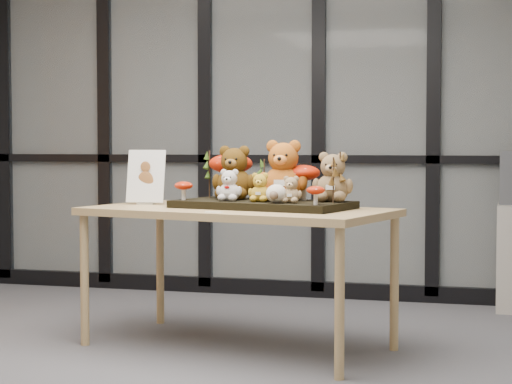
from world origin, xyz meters
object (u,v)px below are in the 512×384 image
(diorama_tray, at_px, (263,205))
(mushroom_back_right, at_px, (303,181))
(display_table, at_px, (238,220))
(plush_cream_hedgehog, at_px, (276,193))
(mushroom_back_left, at_px, (231,173))
(bear_pooh_yellow, at_px, (284,167))
(bear_tan_back, at_px, (333,174))
(mushroom_front_left, at_px, (184,190))
(bear_brown_medium, at_px, (234,170))
(bear_small_yellow, at_px, (260,186))
(mushroom_front_right, at_px, (316,194))
(bear_beige_small, at_px, (291,188))
(bear_white_bow, at_px, (229,183))
(sign_holder, at_px, (146,179))

(diorama_tray, bearing_deg, mushroom_back_right, 42.49)
(display_table, relative_size, plush_cream_hedgehog, 16.36)
(display_table, height_order, mushroom_back_left, mushroom_back_left)
(mushroom_back_left, bearing_deg, bear_pooh_yellow, -26.02)
(plush_cream_hedgehog, xyz_separation_m, mushroom_back_right, (0.08, 0.29, 0.05))
(bear_tan_back, height_order, mushroom_front_left, bear_tan_back)
(bear_brown_medium, bearing_deg, mushroom_back_left, 130.38)
(bear_brown_medium, bearing_deg, diorama_tray, -17.56)
(bear_tan_back, relative_size, mushroom_front_left, 2.60)
(display_table, height_order, plush_cream_hedgehog, plush_cream_hedgehog)
(bear_small_yellow, bearing_deg, mushroom_front_right, -11.70)
(bear_beige_small, bearing_deg, display_table, 174.37)
(bear_brown_medium, distance_m, bear_beige_small, 0.50)
(mushroom_front_left, bearing_deg, plush_cream_hedgehog, -13.33)
(bear_brown_medium, bearing_deg, mushroom_back_right, 12.12)
(diorama_tray, xyz_separation_m, mushroom_front_left, (-0.46, -0.04, 0.08))
(mushroom_back_left, height_order, mushroom_front_right, mushroom_back_left)
(display_table, distance_m, mushroom_front_right, 0.57)
(bear_tan_back, bearing_deg, bear_beige_small, -123.06)
(mushroom_back_left, bearing_deg, bear_brown_medium, -63.43)
(bear_white_bow, relative_size, sign_holder, 0.60)
(mushroom_front_right, bearing_deg, bear_pooh_yellow, 128.43)
(bear_pooh_yellow, distance_m, bear_brown_medium, 0.32)
(bear_pooh_yellow, height_order, bear_small_yellow, bear_pooh_yellow)
(bear_brown_medium, xyz_separation_m, bear_small_yellow, (0.22, -0.22, -0.08))
(bear_brown_medium, xyz_separation_m, bear_white_bow, (0.03, -0.19, -0.07))
(bear_tan_back, xyz_separation_m, mushroom_front_left, (-0.86, -0.07, -0.09))
(display_table, height_order, bear_small_yellow, bear_small_yellow)
(mushroom_back_left, bearing_deg, plush_cream_hedgehog, -47.29)
(diorama_tray, relative_size, bear_small_yellow, 5.51)
(diorama_tray, bearing_deg, bear_small_yellow, -69.62)
(diorama_tray, bearing_deg, bear_brown_medium, 162.44)
(bear_pooh_yellow, relative_size, plush_cream_hedgehog, 3.33)
(bear_pooh_yellow, bearing_deg, sign_holder, -171.54)
(mushroom_front_left, height_order, mushroom_front_right, mushroom_front_left)
(display_table, relative_size, mushroom_front_left, 15.86)
(diorama_tray, relative_size, bear_white_bow, 4.95)
(display_table, xyz_separation_m, bear_small_yellow, (0.15, -0.06, 0.20))
(display_table, height_order, bear_pooh_yellow, bear_pooh_yellow)
(bear_beige_small, relative_size, mushroom_front_left, 1.39)
(bear_small_yellow, height_order, sign_holder, sign_holder)
(plush_cream_hedgehog, distance_m, mushroom_back_left, 0.58)
(bear_brown_medium, xyz_separation_m, mushroom_front_right, (0.56, -0.38, -0.12))
(display_table, bearing_deg, mushroom_front_left, -164.67)
(display_table, bearing_deg, plush_cream_hedgehog, -15.29)
(plush_cream_hedgehog, relative_size, sign_holder, 0.35)
(bear_brown_medium, xyz_separation_m, mushroom_back_left, (-0.06, 0.12, -0.03))
(bear_brown_medium, bearing_deg, sign_holder, -168.09)
(bear_brown_medium, relative_size, mushroom_front_right, 3.10)
(bear_beige_small, xyz_separation_m, mushroom_front_left, (-0.66, 0.11, -0.02))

